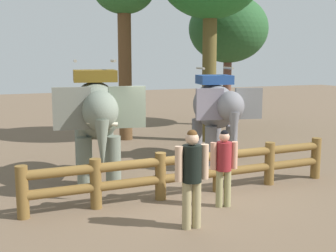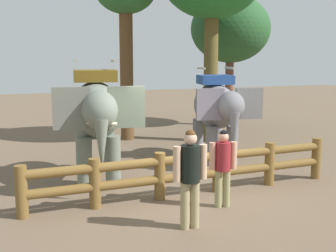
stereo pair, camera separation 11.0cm
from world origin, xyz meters
name	(u,v)px [view 1 (the left image)]	position (x,y,z in m)	size (l,w,h in m)	color
ground_plane	(191,196)	(0.00, 0.00, 0.00)	(60.00, 60.00, 0.00)	brown
log_fence	(190,169)	(0.00, 0.05, 0.60)	(7.48, 0.41, 1.05)	brown
elephant_near_left	(96,114)	(-1.65, 2.04, 1.71)	(2.10, 3.61, 3.04)	slate
elephant_center	(216,109)	(2.16, 2.86, 1.57)	(2.00, 3.33, 2.80)	slate
tourist_woman_in_black	(192,172)	(-0.81, -1.73, 1.06)	(0.65, 0.37, 1.83)	#9B8D61
tourist_man_in_blue	(224,163)	(0.31, -0.92, 0.94)	(0.57, 0.38, 1.63)	#97925F
tree_back_center	(228,30)	(5.92, 8.75, 4.28)	(3.49, 3.49, 5.80)	brown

